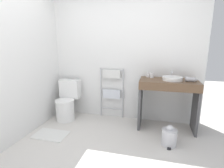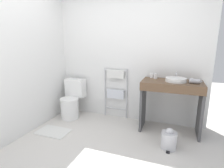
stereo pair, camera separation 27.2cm
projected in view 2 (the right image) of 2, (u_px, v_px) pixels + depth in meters
ground_plane at (90, 165)px, 2.21m from camera, size 12.00×12.00×0.00m
wall_back at (127, 56)px, 3.42m from camera, size 3.03×0.12×2.55m
wall_side at (36, 57)px, 3.13m from camera, size 0.12×2.32×2.55m
toilet at (72, 101)px, 3.63m from camera, size 0.41×0.54×0.79m
towel_radiator at (115, 87)px, 3.52m from camera, size 0.49×0.06×1.03m
vanity_counter at (171, 98)px, 2.95m from camera, size 0.98×0.53×0.90m
sink_basin at (176, 80)px, 2.86m from camera, size 0.33×0.33×0.06m
faucet at (176, 75)px, 3.01m from camera, size 0.02×0.10×0.13m
cup_near_wall at (152, 75)px, 3.18m from camera, size 0.07×0.07×0.09m
cup_near_edge at (156, 76)px, 3.10m from camera, size 0.07×0.07×0.09m
hair_dryer at (195, 81)px, 2.73m from camera, size 0.20×0.17×0.07m
trash_bin at (169, 140)px, 2.55m from camera, size 0.22×0.26×0.32m
bath_mat at (53, 132)px, 3.05m from camera, size 0.56×0.36×0.01m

